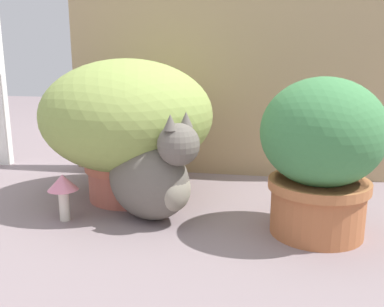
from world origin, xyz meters
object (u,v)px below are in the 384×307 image
(cat, at_px, (153,177))
(grass_planter, at_px, (128,121))
(mushroom_ornament_pink, at_px, (63,186))
(leafy_planter, at_px, (321,152))

(cat, bearing_deg, grass_planter, 126.77)
(cat, relative_size, mushroom_ornament_pink, 2.61)
(cat, height_order, mushroom_ornament_pink, cat)
(grass_planter, xyz_separation_m, leafy_planter, (0.56, -0.18, -0.03))
(grass_planter, bearing_deg, mushroom_ornament_pink, -117.98)
(leafy_planter, bearing_deg, cat, 178.02)
(mushroom_ornament_pink, bearing_deg, grass_planter, 62.02)
(cat, bearing_deg, leafy_planter, -1.98)
(grass_planter, distance_m, cat, 0.24)
(grass_planter, relative_size, mushroom_ornament_pink, 4.01)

